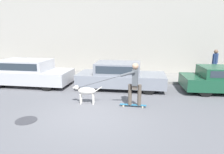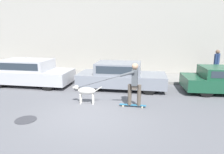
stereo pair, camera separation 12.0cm
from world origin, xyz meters
name	(u,v)px [view 1 (the left image)]	position (x,y,z in m)	size (l,w,h in m)	color
ground_plane	(91,116)	(0.00, 0.00, 0.00)	(36.00, 36.00, 0.00)	slate
back_wall	(115,36)	(0.00, 7.03, 2.46)	(32.00, 0.30, 4.93)	#ADA89E
sidewalk_curb	(112,77)	(0.00, 5.70, 0.07)	(30.00, 2.32, 0.13)	gray
parked_car_0	(28,73)	(-4.11, 3.43, 0.66)	(4.37, 1.92, 1.35)	black
parked_car_1	(120,76)	(0.69, 3.43, 0.63)	(4.28, 1.83, 1.30)	black
dog	(86,91)	(-0.44, 1.10, 0.50)	(1.14, 0.33, 0.74)	beige
skateboarder	(135,82)	(1.42, 1.00, 0.95)	(2.70, 0.59, 1.66)	beige
pedestrian_with_bag	(215,62)	(5.99, 6.06, 1.03)	(0.46, 0.65, 1.62)	brown
manhole_cover	(26,120)	(-1.95, -0.63, 0.01)	(0.67, 0.67, 0.01)	#38383D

